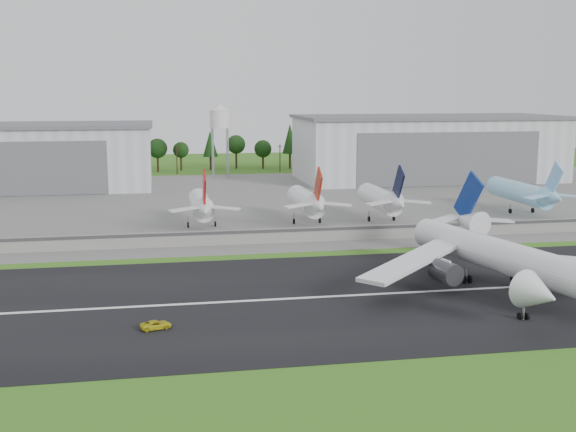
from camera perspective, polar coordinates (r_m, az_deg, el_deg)
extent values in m
plane|color=#396718|center=(115.39, 5.47, -7.72)|extent=(600.00, 600.00, 0.00)
cube|color=black|center=(124.60, 4.21, -6.34)|extent=(320.00, 60.00, 0.10)
cube|color=white|center=(124.58, 4.21, -6.32)|extent=(220.00, 1.00, 0.02)
cube|color=slate|center=(230.40, -2.66, 1.20)|extent=(320.00, 150.00, 0.10)
cube|color=gray|center=(166.88, 0.34, -1.54)|extent=(240.00, 0.50, 3.50)
cube|color=#38383A|center=(166.35, 0.36, -1.14)|extent=(240.00, 0.12, 0.70)
cube|color=silver|center=(276.25, -20.73, 4.30)|extent=(95.00, 42.00, 22.00)
cube|color=#595B60|center=(275.49, -20.88, 6.70)|extent=(97.00, 44.00, 1.20)
cube|color=#595B60|center=(255.73, -21.53, 3.46)|extent=(66.50, 0.30, 18.04)
cube|color=silver|center=(291.42, 10.92, 5.22)|extent=(100.00, 45.00, 24.00)
cube|color=#595B60|center=(290.70, 11.00, 7.69)|extent=(102.00, 47.00, 1.20)
cube|color=#595B60|center=(270.68, 12.64, 4.40)|extent=(70.00, 0.30, 19.68)
cylinder|color=#99999E|center=(289.66, -5.91, 4.92)|extent=(0.50, 0.50, 20.00)
cylinder|color=#99999E|center=(296.14, -4.84, 5.04)|extent=(0.50, 0.50, 20.00)
cylinder|color=silver|center=(292.05, -5.42, 7.62)|extent=(8.00, 8.00, 7.00)
cone|color=silver|center=(291.91, -5.43, 8.54)|extent=(8.40, 8.40, 2.40)
cylinder|color=white|center=(132.90, 16.17, -2.95)|extent=(15.45, 44.19, 5.80)
cone|color=white|center=(109.51, 19.23, -5.83)|extent=(6.99, 7.14, 5.80)
cone|color=white|center=(158.02, 13.96, -0.40)|extent=(7.37, 10.00, 5.51)
cube|color=navy|center=(156.70, 14.07, 1.47)|extent=(2.61, 9.41, 11.13)
cylinder|color=#333338|center=(132.76, 20.47, -4.26)|extent=(4.93, 6.21, 3.80)
cube|color=white|center=(158.54, 15.77, -0.30)|extent=(9.25, 3.99, 0.98)
cube|color=white|center=(128.41, 9.83, -3.51)|extent=(24.76, 22.46, 2.65)
cylinder|color=#333338|center=(128.17, 12.34, -4.35)|extent=(4.93, 6.21, 3.80)
cube|color=white|center=(156.54, 12.21, -0.28)|extent=(9.37, 7.36, 0.98)
cube|color=#99999E|center=(130.19, 16.49, -5.27)|extent=(16.43, 31.47, 3.20)
cylinder|color=black|center=(136.01, 13.92, -4.87)|extent=(0.72, 1.55, 1.50)
imported|color=gold|center=(109.28, -10.40, -8.45)|extent=(4.99, 3.28, 1.27)
cylinder|color=silver|center=(188.31, -6.90, 0.91)|extent=(5.33, 24.00, 5.33)
cone|color=silver|center=(172.88, -6.59, 0.45)|extent=(5.07, 7.00, 5.07)
cube|color=#A60E0C|center=(172.66, -6.63, 2.05)|extent=(0.45, 8.59, 10.02)
cylinder|color=#99999E|center=(186.87, -7.91, -0.48)|extent=(0.32, 0.32, 3.00)
cylinder|color=#99999E|center=(187.28, -5.77, -0.41)|extent=(0.32, 0.32, 3.00)
cylinder|color=black|center=(186.99, -7.91, -0.69)|extent=(0.40, 1.40, 1.40)
cylinder|color=white|center=(191.92, 1.39, 1.18)|extent=(5.58, 24.00, 5.58)
cone|color=white|center=(176.80, 2.41, 0.76)|extent=(5.31, 7.00, 5.31)
cube|color=#9A1C0B|center=(176.59, 2.38, 2.32)|extent=(0.45, 8.59, 10.02)
cylinder|color=#99999E|center=(190.01, 0.47, -0.21)|extent=(0.32, 0.32, 3.00)
cylinder|color=#99999E|center=(191.43, 2.53, -0.15)|extent=(0.32, 0.32, 3.00)
cylinder|color=black|center=(190.13, 0.47, -0.42)|extent=(0.40, 1.40, 1.40)
cylinder|color=white|center=(197.09, 7.25, 1.36)|extent=(5.73, 24.00, 5.73)
cone|color=white|center=(182.40, 8.72, 0.96)|extent=(5.44, 7.00, 5.44)
cube|color=black|center=(182.19, 8.71, 2.47)|extent=(0.45, 8.59, 10.02)
cylinder|color=#99999E|center=(194.87, 6.42, -0.02)|extent=(0.32, 0.32, 3.00)
cylinder|color=#99999E|center=(196.98, 8.37, 0.04)|extent=(0.32, 0.32, 3.00)
cylinder|color=black|center=(194.99, 6.41, -0.22)|extent=(0.40, 1.40, 1.40)
cylinder|color=#91D4FB|center=(218.56, 17.79, 1.82)|extent=(5.87, 30.00, 5.87)
cone|color=#91D4FB|center=(202.48, 20.26, 1.36)|extent=(5.57, 7.00, 5.57)
cube|color=#7CBEFF|center=(202.30, 20.26, 2.72)|extent=(0.45, 8.59, 10.02)
cylinder|color=#99999E|center=(215.82, 17.16, 0.56)|extent=(0.32, 0.32, 3.00)
cylinder|color=#99999E|center=(219.13, 18.78, 0.61)|extent=(0.32, 0.32, 3.00)
cylinder|color=black|center=(215.93, 17.15, 0.38)|extent=(0.40, 1.40, 1.40)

